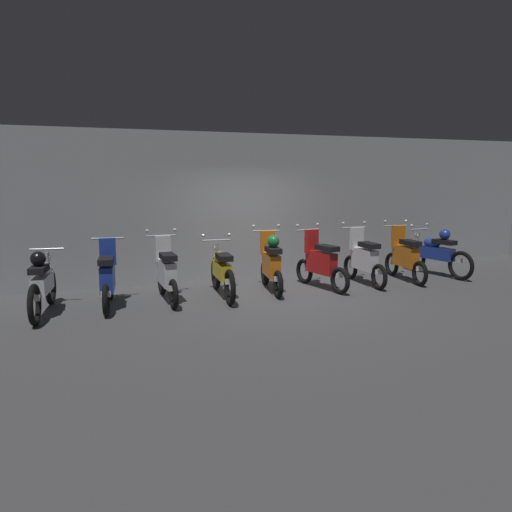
# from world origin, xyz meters

# --- Properties ---
(ground_plane) EXTENTS (80.00, 80.00, 0.00)m
(ground_plane) POSITION_xyz_m (0.00, 0.00, 0.00)
(ground_plane) COLOR #4C4C4F
(back_wall) EXTENTS (16.33, 0.30, 3.19)m
(back_wall) POSITION_xyz_m (0.00, 2.08, 1.60)
(back_wall) COLOR #9EA0A3
(back_wall) RESTS_ON ground
(motorbike_slot_0) EXTENTS (0.60, 1.93, 1.08)m
(motorbike_slot_0) POSITION_xyz_m (-4.16, 0.31, 0.53)
(motorbike_slot_0) COLOR black
(motorbike_slot_0) RESTS_ON ground
(motorbike_slot_1) EXTENTS (0.56, 1.67, 1.18)m
(motorbike_slot_1) POSITION_xyz_m (-3.12, 0.38, 0.52)
(motorbike_slot_1) COLOR black
(motorbike_slot_1) RESTS_ON ground
(motorbike_slot_2) EXTENTS (0.59, 1.68, 1.29)m
(motorbike_slot_2) POSITION_xyz_m (-2.08, 0.40, 0.53)
(motorbike_slot_2) COLOR black
(motorbike_slot_2) RESTS_ON ground
(motorbike_slot_3) EXTENTS (0.59, 1.95, 1.15)m
(motorbike_slot_3) POSITION_xyz_m (-1.04, 0.34, 0.49)
(motorbike_slot_3) COLOR black
(motorbike_slot_3) RESTS_ON ground
(motorbike_slot_4) EXTENTS (0.59, 1.67, 1.29)m
(motorbike_slot_4) POSITION_xyz_m (0.00, 0.41, 0.57)
(motorbike_slot_4) COLOR black
(motorbike_slot_4) RESTS_ON ground
(motorbike_slot_5) EXTENTS (0.58, 1.67, 1.29)m
(motorbike_slot_5) POSITION_xyz_m (1.04, 0.26, 0.53)
(motorbike_slot_5) COLOR black
(motorbike_slot_5) RESTS_ON ground
(motorbike_slot_6) EXTENTS (0.59, 1.68, 1.29)m
(motorbike_slot_6) POSITION_xyz_m (2.09, 0.28, 0.53)
(motorbike_slot_6) COLOR black
(motorbike_slot_6) RESTS_ON ground
(motorbike_slot_7) EXTENTS (0.59, 1.68, 1.29)m
(motorbike_slot_7) POSITION_xyz_m (3.13, 0.26, 0.53)
(motorbike_slot_7) COLOR black
(motorbike_slot_7) RESTS_ON ground
(motorbike_slot_8) EXTENTS (0.58, 1.94, 1.15)m
(motorbike_slot_8) POSITION_xyz_m (4.16, 0.42, 0.53)
(motorbike_slot_8) COLOR black
(motorbike_slot_8) RESTS_ON ground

